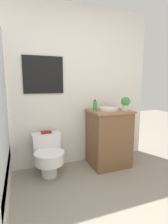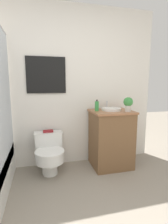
# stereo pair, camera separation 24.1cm
# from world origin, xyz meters

# --- Properties ---
(wall_back) EXTENTS (3.44, 0.07, 2.50)m
(wall_back) POSITION_xyz_m (-0.00, 1.87, 1.25)
(wall_back) COLOR white
(wall_back) RESTS_ON ground_plane
(toilet) EXTENTS (0.42, 0.53, 0.58)m
(toilet) POSITION_xyz_m (-0.06, 1.58, 0.31)
(toilet) COLOR white
(toilet) RESTS_ON ground_plane
(vanity) EXTENTS (0.62, 0.55, 0.90)m
(vanity) POSITION_xyz_m (0.90, 1.56, 0.45)
(vanity) COLOR brown
(vanity) RESTS_ON ground_plane
(sink) EXTENTS (0.31, 0.34, 0.13)m
(sink) POSITION_xyz_m (0.90, 1.59, 0.92)
(sink) COLOR white
(sink) RESTS_ON vanity
(soap_bottle) EXTENTS (0.06, 0.06, 0.17)m
(soap_bottle) POSITION_xyz_m (0.67, 1.60, 0.97)
(soap_bottle) COLOR green
(soap_bottle) RESTS_ON vanity
(potted_plant) EXTENTS (0.14, 0.14, 0.21)m
(potted_plant) POSITION_xyz_m (1.10, 1.42, 1.02)
(potted_plant) COLOR beige
(potted_plant) RESTS_ON vanity
(book_on_tank) EXTENTS (0.15, 0.10, 0.02)m
(book_on_tank) POSITION_xyz_m (-0.06, 1.72, 0.59)
(book_on_tank) COLOR maroon
(book_on_tank) RESTS_ON toilet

